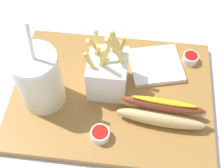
# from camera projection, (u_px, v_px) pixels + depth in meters

# --- Properties ---
(ground_plane) EXTENTS (2.40, 2.40, 0.02)m
(ground_plane) POSITION_uv_depth(u_px,v_px,m) (112.00, 99.00, 0.71)
(ground_plane) COLOR silver
(food_tray) EXTENTS (0.43, 0.33, 0.02)m
(food_tray) POSITION_uv_depth(u_px,v_px,m) (112.00, 94.00, 0.69)
(food_tray) COLOR olive
(food_tray) RESTS_ON ground_plane
(soda_cup) EXTENTS (0.09, 0.09, 0.22)m
(soda_cup) POSITION_uv_depth(u_px,v_px,m) (39.00, 79.00, 0.62)
(soda_cup) COLOR beige
(soda_cup) RESTS_ON food_tray
(fries_basket) EXTENTS (0.08, 0.09, 0.17)m
(fries_basket) POSITION_uv_depth(u_px,v_px,m) (108.00, 73.00, 0.65)
(fries_basket) COLOR white
(fries_basket) RESTS_ON food_tray
(hot_dog_1) EXTENTS (0.18, 0.07, 0.07)m
(hot_dog_1) POSITION_uv_depth(u_px,v_px,m) (162.00, 111.00, 0.62)
(hot_dog_1) COLOR #DBB775
(hot_dog_1) RESTS_ON food_tray
(ketchup_cup_1) EXTENTS (0.04, 0.04, 0.02)m
(ketchup_cup_1) POSITION_uv_depth(u_px,v_px,m) (190.00, 58.00, 0.72)
(ketchup_cup_1) COLOR white
(ketchup_cup_1) RESTS_ON food_tray
(ketchup_cup_2) EXTENTS (0.04, 0.04, 0.02)m
(ketchup_cup_2) POSITION_uv_depth(u_px,v_px,m) (100.00, 134.00, 0.61)
(ketchup_cup_2) COLOR white
(ketchup_cup_2) RESTS_ON food_tray
(napkin_stack) EXTENTS (0.14, 0.13, 0.01)m
(napkin_stack) POSITION_uv_depth(u_px,v_px,m) (156.00, 65.00, 0.72)
(napkin_stack) COLOR white
(napkin_stack) RESTS_ON food_tray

